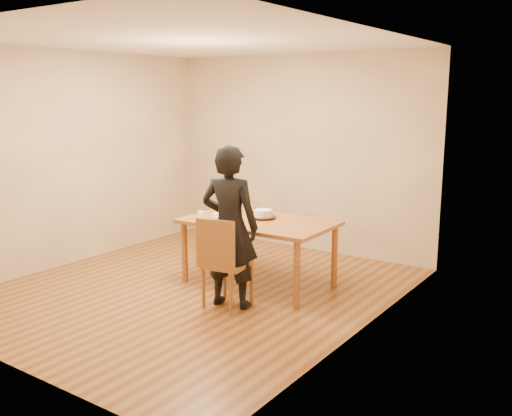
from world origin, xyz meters
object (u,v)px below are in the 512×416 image
Objects in this scene: cake at (263,214)px; person at (230,227)px; cake_plate at (263,217)px; dining_table at (259,222)px; dining_chair at (227,264)px.

cake is 0.86m from person.
cake is (0.00, 0.00, 0.05)m from cake_plate.
cake reaches higher than dining_table.
person is at bearing -79.92° from dining_table.
cake_plate is 0.86m from person.
dining_table is 5.76× the size of cake_plate.
dining_table is 7.87× the size of cake.
cake is (-0.01, 0.11, 0.08)m from dining_table.
person is (0.16, -0.84, 0.03)m from cake.
cake is at bearing 93.36° from dining_table.
dining_table is 0.75m from person.
cake is at bearing 90.74° from dining_chair.
cake_plate is (-0.01, 0.11, 0.03)m from dining_table.
person is (0.15, -0.73, 0.10)m from dining_table.
dining_chair is 0.95m from cake_plate.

